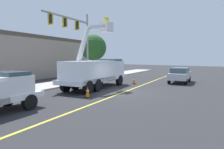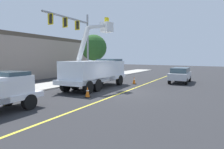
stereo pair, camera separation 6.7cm
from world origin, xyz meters
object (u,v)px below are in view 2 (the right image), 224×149
(passing_minivan, at_px, (180,74))
(traffic_signal_mast, at_px, (76,33))
(traffic_cone_mid_front, at_px, (87,92))
(utility_bucket_truck, at_px, (96,71))
(traffic_cone_mid_rear, at_px, (134,80))

(passing_minivan, xyz_separation_m, traffic_signal_mast, (-7.72, 8.74, 4.50))
(traffic_cone_mid_front, bearing_deg, traffic_signal_mast, 54.66)
(utility_bucket_truck, relative_size, traffic_cone_mid_front, 10.96)
(utility_bucket_truck, height_order, traffic_cone_mid_rear, utility_bucket_truck)
(traffic_signal_mast, bearing_deg, passing_minivan, -48.57)
(utility_bucket_truck, relative_size, traffic_signal_mast, 1.08)
(utility_bucket_truck, distance_m, traffic_cone_mid_rear, 4.86)
(passing_minivan, bearing_deg, traffic_signal_mast, 131.43)
(traffic_cone_mid_front, relative_size, traffic_cone_mid_rear, 0.95)
(utility_bucket_truck, distance_m, traffic_cone_mid_front, 4.61)
(utility_bucket_truck, relative_size, traffic_cone_mid_rear, 10.40)
(traffic_cone_mid_front, bearing_deg, utility_bucket_truck, 35.80)
(passing_minivan, distance_m, traffic_cone_mid_front, 12.70)
(passing_minivan, relative_size, traffic_cone_mid_rear, 6.20)
(traffic_cone_mid_rear, height_order, traffic_signal_mast, traffic_signal_mast)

